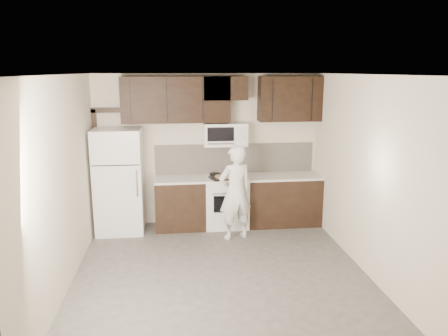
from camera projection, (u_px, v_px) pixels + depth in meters
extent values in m
plane|color=#4A4745|center=(221.00, 275.00, 6.01)|extent=(4.50, 4.50, 0.00)
plane|color=beige|center=(207.00, 150.00, 7.90)|extent=(4.00, 0.00, 4.00)
plane|color=white|center=(221.00, 75.00, 5.42)|extent=(4.50, 4.50, 0.00)
cube|color=black|center=(180.00, 204.00, 7.74)|extent=(0.87, 0.62, 0.87)
cube|color=black|center=(283.00, 200.00, 7.95)|extent=(1.32, 0.62, 0.87)
cube|color=silver|center=(180.00, 179.00, 7.64)|extent=(0.87, 0.64, 0.04)
cube|color=silver|center=(283.00, 176.00, 7.85)|extent=(1.32, 0.64, 0.04)
cube|color=white|center=(226.00, 202.00, 7.83)|extent=(0.76, 0.62, 0.89)
cube|color=white|center=(226.00, 177.00, 7.73)|extent=(0.76, 0.62, 0.02)
cube|color=black|center=(228.00, 204.00, 7.52)|extent=(0.50, 0.01, 0.30)
cylinder|color=silver|center=(228.00, 193.00, 7.44)|extent=(0.55, 0.02, 0.02)
cylinder|color=black|center=(217.00, 178.00, 7.56)|extent=(0.20, 0.20, 0.03)
cylinder|color=black|center=(237.00, 178.00, 7.60)|extent=(0.20, 0.20, 0.03)
cylinder|color=black|center=(215.00, 174.00, 7.85)|extent=(0.20, 0.20, 0.03)
cylinder|color=black|center=(235.00, 174.00, 7.89)|extent=(0.20, 0.20, 0.03)
cube|color=beige|center=(235.00, 158.00, 7.98)|extent=(2.90, 0.02, 0.54)
cube|color=black|center=(176.00, 100.00, 7.46)|extent=(1.85, 0.35, 0.78)
cube|color=black|center=(290.00, 99.00, 7.69)|extent=(1.10, 0.35, 0.78)
cube|color=black|center=(225.00, 88.00, 7.52)|extent=(0.76, 0.35, 0.40)
cube|color=white|center=(225.00, 134.00, 7.68)|extent=(0.76, 0.38, 0.40)
cube|color=black|center=(221.00, 134.00, 7.47)|extent=(0.46, 0.01, 0.24)
cube|color=silver|center=(241.00, 134.00, 7.51)|extent=(0.18, 0.01, 0.24)
cylinder|color=silver|center=(221.00, 144.00, 7.48)|extent=(0.46, 0.02, 0.02)
cube|color=white|center=(119.00, 181.00, 7.47)|extent=(0.80, 0.72, 1.80)
cube|color=black|center=(115.00, 165.00, 7.04)|extent=(0.77, 0.01, 0.02)
cylinder|color=silver|center=(137.00, 183.00, 7.12)|extent=(0.03, 0.03, 0.45)
cube|color=black|center=(97.00, 169.00, 7.70)|extent=(0.08, 0.08, 2.10)
cube|color=black|center=(106.00, 110.00, 7.50)|extent=(0.50, 0.08, 0.08)
cylinder|color=silver|center=(235.00, 171.00, 7.87)|extent=(0.19, 0.19, 0.14)
sphere|color=black|center=(235.00, 166.00, 7.86)|extent=(0.04, 0.04, 0.04)
cylinder|color=black|center=(243.00, 170.00, 7.83)|extent=(0.17, 0.09, 0.02)
cube|color=black|center=(223.00, 178.00, 7.60)|extent=(0.52, 0.44, 0.02)
cylinder|color=beige|center=(223.00, 177.00, 7.59)|extent=(0.37, 0.37, 0.02)
imported|color=white|center=(235.00, 193.00, 7.16)|extent=(0.66, 0.53, 1.58)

